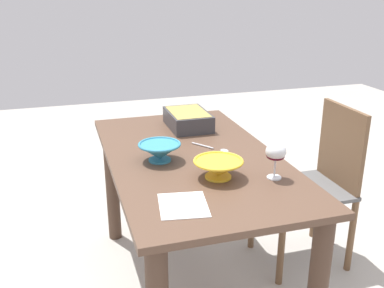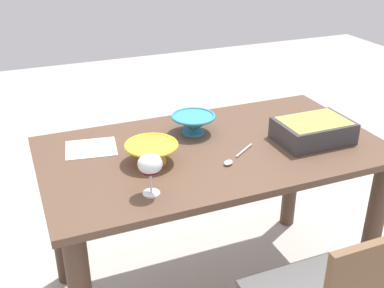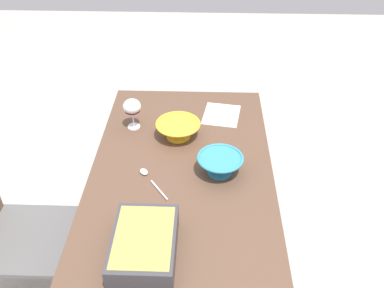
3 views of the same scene
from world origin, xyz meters
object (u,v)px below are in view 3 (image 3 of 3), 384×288
mixing_bowl (178,129)px  serving_spoon (148,177)px  wine_glass (132,108)px  casserole_dish (144,244)px  napkin (221,115)px  chair (11,231)px  small_bowl (220,164)px  dining_table (182,202)px

mixing_bowl → serving_spoon: (-0.30, 0.10, -0.04)m
wine_glass → serving_spoon: 0.40m
casserole_dish → napkin: bearing=-17.4°
wine_glass → serving_spoon: wine_glass is taller
chair → napkin: size_ratio=4.41×
chair → small_bowl: (0.12, -0.91, 0.32)m
chair → serving_spoon: (0.07, -0.62, 0.28)m
casserole_dish → napkin: casserole_dish is taller
serving_spoon → chair: bearing=96.4°
dining_table → wine_glass: 0.50m
dining_table → small_bowl: size_ratio=7.23×
dining_table → napkin: size_ratio=6.89×
dining_table → chair: size_ratio=1.56×
small_bowl → serving_spoon: size_ratio=1.02×
dining_table → mixing_bowl: size_ratio=6.73×
napkin → wine_glass: bearing=106.1°
serving_spoon → napkin: (0.49, -0.31, -0.01)m
casserole_dish → small_bowl: casserole_dish is taller
dining_table → napkin: napkin is taller
dining_table → mixing_bowl: bearing=5.9°
chair → casserole_dish: size_ratio=2.94×
wine_glass → napkin: (0.12, -0.42, -0.11)m
chair → casserole_dish: bearing=-116.0°
casserole_dish → serving_spoon: bearing=5.0°
wine_glass → mixing_bowl: 0.24m
chair → serving_spoon: size_ratio=4.73×
small_bowl → serving_spoon: small_bowl is taller
wine_glass → small_bowl: 0.52m
dining_table → mixing_bowl: (0.27, 0.03, 0.20)m
wine_glass → casserole_dish: (-0.76, -0.15, -0.06)m
wine_glass → serving_spoon: size_ratio=0.81×
casserole_dish → mixing_bowl: 0.69m
casserole_dish → napkin: size_ratio=1.50×
wine_glass → napkin: 0.45m
serving_spoon → casserole_dish: bearing=-175.0°
casserole_dish → serving_spoon: 0.39m
small_bowl → serving_spoon: 0.30m
small_bowl → napkin: size_ratio=0.95×
wine_glass → casserole_dish: 0.77m
casserole_dish → dining_table: bearing=-13.6°
chair → casserole_dish: chair is taller
mixing_bowl → chair: bearing=116.9°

